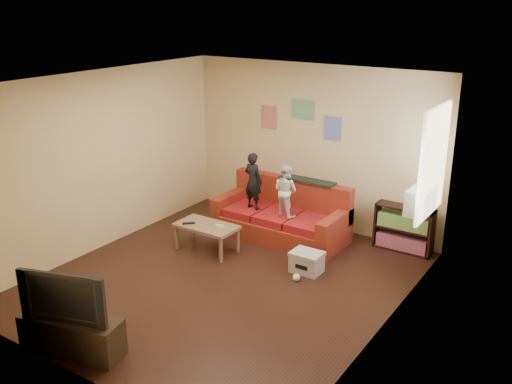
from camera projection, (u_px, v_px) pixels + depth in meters
The scene contains 17 objects.
room_shell at pixel (222, 187), 7.39m from camera, with size 4.52×5.02×2.72m.
sofa at pixel (283, 218), 9.17m from camera, with size 2.11×0.97×0.93m.
child_a at pixel (253, 181), 9.08m from camera, with size 0.34×0.22×0.93m, color black.
child_b at pixel (286, 191), 8.78m from camera, with size 0.40×0.31×0.82m, color silver.
coffee_table at pixel (207, 228), 8.62m from camera, with size 0.94×0.52×0.42m.
remote at pixel (189, 223), 8.63m from camera, with size 0.19×0.05×0.02m, color black.
game_controller at pixel (219, 226), 8.53m from camera, with size 0.13×0.04×0.03m, color white.
bookshelf at pixel (404, 231), 8.66m from camera, with size 0.88×0.26×0.71m.
window at pixel (433, 162), 7.44m from camera, with size 0.04×1.08×1.48m, color white.
ac_unit at pixel (420, 201), 7.69m from camera, with size 0.28×0.55×0.35m, color #B7B2A3.
artwork_left at pixel (269, 117), 9.66m from camera, with size 0.30×0.01×0.40m, color #D87266.
artwork_center at pixel (303, 109), 9.26m from camera, with size 0.42×0.01×0.32m, color #72B27F.
artwork_right at pixel (333, 129), 9.06m from camera, with size 0.30×0.01×0.38m, color #727FCC.
file_box at pixel (307, 262), 8.01m from camera, with size 0.44×0.33×0.30m.
tv_stand at pixel (72, 335), 6.18m from camera, with size 1.13×0.38×0.42m, color #362919.
television at pixel (67, 294), 6.02m from camera, with size 1.00×0.13×0.58m, color black.
tissue at pixel (296, 277), 7.79m from camera, with size 0.10×0.10×0.10m, color white.
Camera 1 is at (4.23, -5.61, 3.69)m, focal length 40.00 mm.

